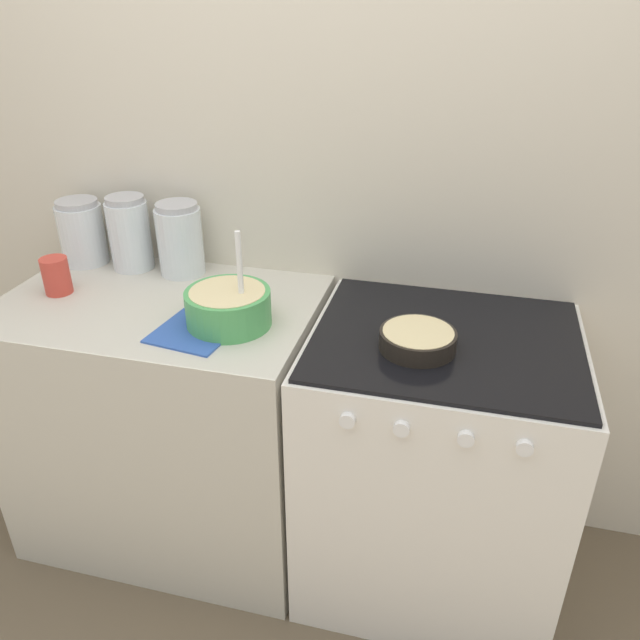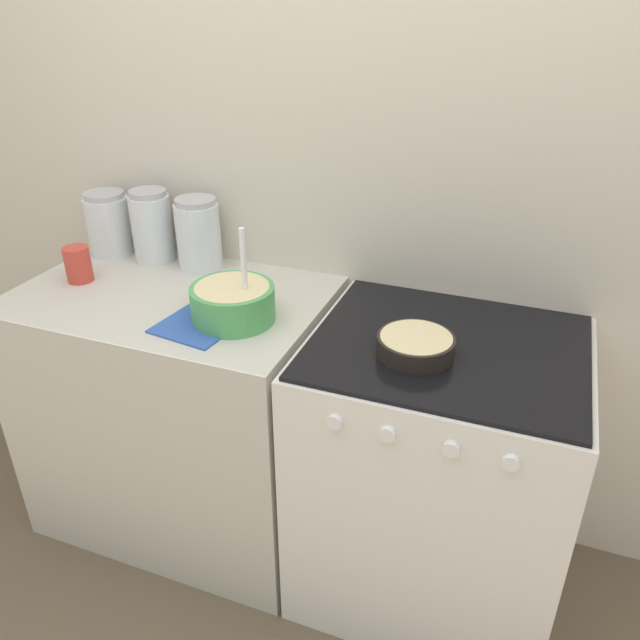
{
  "view_description": "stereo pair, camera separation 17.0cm",
  "coord_description": "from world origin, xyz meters",
  "px_view_note": "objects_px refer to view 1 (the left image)",
  "views": [
    {
      "loc": [
        0.42,
        -1.21,
        1.76
      ],
      "look_at": [
        0.05,
        0.24,
        0.95
      ],
      "focal_mm": 35.0,
      "sensor_mm": 36.0,
      "label": 1
    },
    {
      "loc": [
        0.58,
        -1.16,
        1.76
      ],
      "look_at": [
        0.05,
        0.24,
        0.95
      ],
      "focal_mm": 35.0,
      "sensor_mm": 36.0,
      "label": 2
    }
  ],
  "objects_px": {
    "stove": "(433,463)",
    "storage_jar_middle": "(130,238)",
    "storage_jar_left": "(83,236)",
    "mixing_bowl": "(228,305)",
    "tin_can": "(56,276)",
    "storage_jar_right": "(180,244)",
    "baking_pan": "(418,339)"
  },
  "relations": [
    {
      "from": "storage_jar_middle",
      "to": "storage_jar_right",
      "type": "distance_m",
      "value": 0.18
    },
    {
      "from": "tin_can",
      "to": "baking_pan",
      "type": "bearing_deg",
      "value": -3.45
    },
    {
      "from": "storage_jar_left",
      "to": "storage_jar_middle",
      "type": "distance_m",
      "value": 0.18
    },
    {
      "from": "storage_jar_right",
      "to": "mixing_bowl",
      "type": "bearing_deg",
      "value": -46.74
    },
    {
      "from": "storage_jar_left",
      "to": "storage_jar_right",
      "type": "xyz_separation_m",
      "value": [
        0.37,
        0.0,
        0.01
      ]
    },
    {
      "from": "stove",
      "to": "tin_can",
      "type": "height_order",
      "value": "tin_can"
    },
    {
      "from": "storage_jar_left",
      "to": "storage_jar_middle",
      "type": "bearing_deg",
      "value": 0.0
    },
    {
      "from": "stove",
      "to": "storage_jar_middle",
      "type": "height_order",
      "value": "storage_jar_middle"
    },
    {
      "from": "tin_can",
      "to": "storage_jar_right",
      "type": "bearing_deg",
      "value": 37.7
    },
    {
      "from": "stove",
      "to": "mixing_bowl",
      "type": "bearing_deg",
      "value": -172.67
    },
    {
      "from": "mixing_bowl",
      "to": "storage_jar_left",
      "type": "xyz_separation_m",
      "value": [
        -0.65,
        0.3,
        0.04
      ]
    },
    {
      "from": "stove",
      "to": "baking_pan",
      "type": "distance_m",
      "value": 0.49
    },
    {
      "from": "mixing_bowl",
      "to": "tin_can",
      "type": "xyz_separation_m",
      "value": [
        -0.6,
        0.06,
        -0.0
      ]
    },
    {
      "from": "baking_pan",
      "to": "storage_jar_right",
      "type": "relative_size",
      "value": 0.85
    },
    {
      "from": "tin_can",
      "to": "stove",
      "type": "bearing_deg",
      "value": 0.68
    },
    {
      "from": "stove",
      "to": "tin_can",
      "type": "bearing_deg",
      "value": -179.32
    },
    {
      "from": "tin_can",
      "to": "storage_jar_left",
      "type": "bearing_deg",
      "value": 102.86
    },
    {
      "from": "storage_jar_middle",
      "to": "storage_jar_right",
      "type": "xyz_separation_m",
      "value": [
        0.18,
        -0.0,
        -0.0
      ]
    },
    {
      "from": "stove",
      "to": "storage_jar_right",
      "type": "xyz_separation_m",
      "value": [
        -0.9,
        0.23,
        0.55
      ]
    },
    {
      "from": "stove",
      "to": "mixing_bowl",
      "type": "relative_size",
      "value": 3.17
    },
    {
      "from": "storage_jar_right",
      "to": "tin_can",
      "type": "bearing_deg",
      "value": -142.3
    },
    {
      "from": "mixing_bowl",
      "to": "baking_pan",
      "type": "xyz_separation_m",
      "value": [
        0.54,
        -0.0,
        -0.03
      ]
    },
    {
      "from": "stove",
      "to": "storage_jar_left",
      "type": "height_order",
      "value": "storage_jar_left"
    },
    {
      "from": "storage_jar_middle",
      "to": "mixing_bowl",
      "type": "bearing_deg",
      "value": -32.96
    },
    {
      "from": "mixing_bowl",
      "to": "tin_can",
      "type": "height_order",
      "value": "mixing_bowl"
    },
    {
      "from": "mixing_bowl",
      "to": "storage_jar_right",
      "type": "bearing_deg",
      "value": 133.26
    },
    {
      "from": "stove",
      "to": "storage_jar_middle",
      "type": "bearing_deg",
      "value": 168.14
    },
    {
      "from": "mixing_bowl",
      "to": "storage_jar_left",
      "type": "bearing_deg",
      "value": 154.99
    },
    {
      "from": "mixing_bowl",
      "to": "tin_can",
      "type": "relative_size",
      "value": 2.46
    },
    {
      "from": "stove",
      "to": "storage_jar_middle",
      "type": "relative_size",
      "value": 3.61
    },
    {
      "from": "stove",
      "to": "storage_jar_left",
      "type": "bearing_deg",
      "value": 169.82
    },
    {
      "from": "stove",
      "to": "storage_jar_left",
      "type": "xyz_separation_m",
      "value": [
        -1.26,
        0.23,
        0.55
      ]
    }
  ]
}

